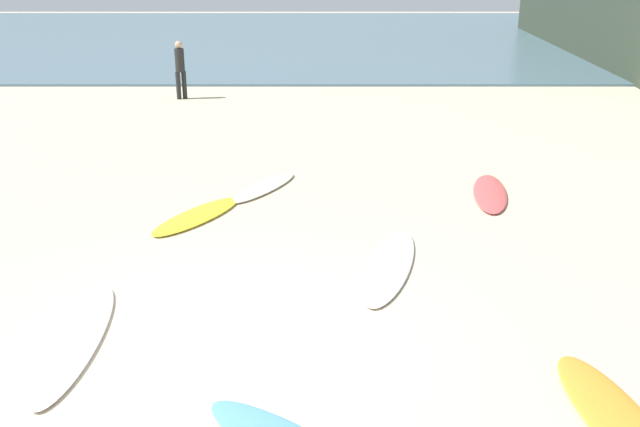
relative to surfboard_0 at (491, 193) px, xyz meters
name	(u,v)px	position (x,y,z in m)	size (l,w,h in m)	color
ground_plane	(217,348)	(-4.10, -5.14, -0.04)	(120.00, 120.00, 0.00)	beige
ocean_water	(303,33)	(-4.10, 31.71, 0.00)	(120.00, 40.00, 0.08)	slate
surfboard_0	(491,193)	(0.00, 0.00, 0.00)	(0.57, 2.24, 0.07)	#E35554
surfboard_1	(199,216)	(-4.96, -1.16, -0.01)	(0.60, 2.05, 0.06)	yellow
surfboard_3	(390,265)	(-2.07, -3.06, -0.01)	(0.58, 2.58, 0.06)	silver
surfboard_4	(77,339)	(-5.61, -4.99, -0.01)	(0.54, 2.55, 0.06)	white
surfboard_5	(616,417)	(-0.40, -6.34, 0.00)	(0.59, 2.00, 0.07)	orange
surfboard_6	(265,187)	(-4.01, 0.35, 0.00)	(0.49, 2.02, 0.07)	silver
beachgoer_near	(181,67)	(-7.24, 9.42, 0.93)	(0.39, 0.39, 1.74)	black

